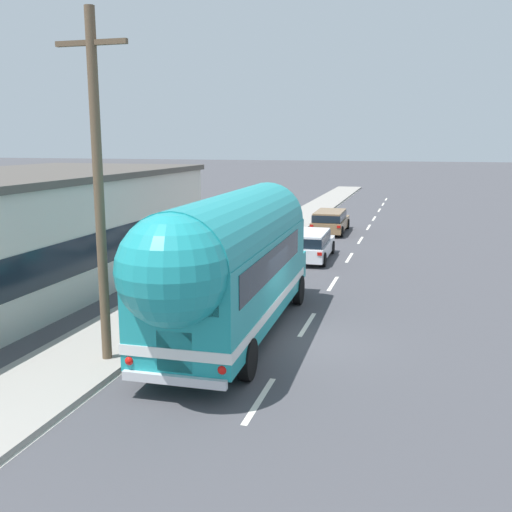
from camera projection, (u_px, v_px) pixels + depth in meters
ground_plane at (297, 341)px, 16.43m from camera, size 300.00×300.00×0.00m
lane_markings at (299, 254)px, 29.13m from camera, size 3.76×80.00×0.01m
sidewalk_slab at (235, 260)px, 27.18m from camera, size 2.73×90.00×0.15m
roadside_building at (4, 232)px, 21.79m from camera, size 8.62×19.52×4.34m
utility_pole at (99, 187)px, 13.92m from camera, size 1.80×0.24×8.50m
painted_bus at (229, 261)px, 15.89m from camera, size 2.79×11.25×4.12m
car_lead at (309, 243)px, 27.44m from camera, size 2.05×4.60×1.37m
car_second at (330, 220)px, 35.49m from camera, size 1.98×4.79×1.37m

